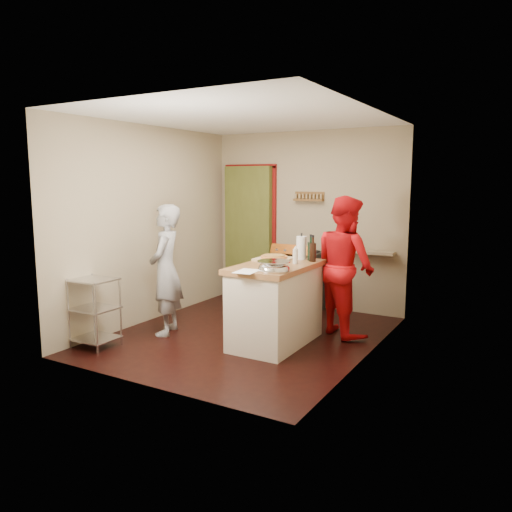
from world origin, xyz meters
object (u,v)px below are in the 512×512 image
at_px(stove, 299,280).
at_px(person_red, 345,266).
at_px(person_stripe, 166,270).
at_px(island, 276,302).
at_px(wire_shelving, 94,309).

bearing_deg(stove, person_red, -37.68).
xyz_separation_m(person_stripe, person_red, (1.90, 1.09, 0.05)).
bearing_deg(stove, island, -74.92).
height_order(wire_shelving, person_red, person_red).
height_order(wire_shelving, person_stripe, person_stripe).
bearing_deg(stove, wire_shelving, -116.85).
xyz_separation_m(wire_shelving, person_stripe, (0.38, 0.80, 0.36)).
height_order(stove, person_red, person_red).
relative_size(wire_shelving, island, 0.59).
bearing_deg(stove, person_stripe, -117.54).
distance_m(island, person_red, 1.00).
bearing_deg(person_stripe, wire_shelving, -48.71).
height_order(island, person_red, person_red).
distance_m(stove, person_stripe, 2.08).
xyz_separation_m(wire_shelving, island, (1.73, 1.13, 0.05)).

